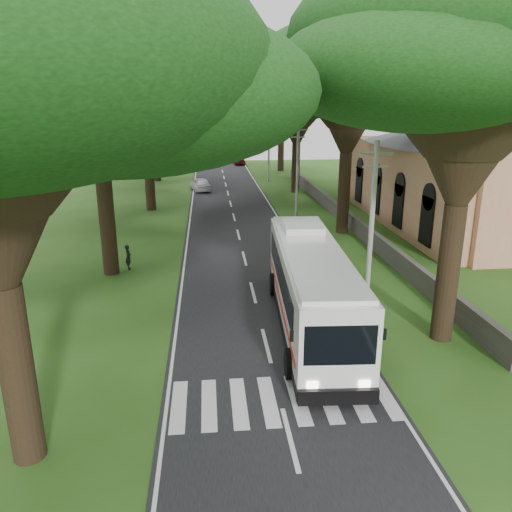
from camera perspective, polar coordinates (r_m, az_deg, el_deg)
ground at (r=19.24m, az=1.92°, el=-12.95°), size 140.00×140.00×0.00m
road at (r=42.64m, az=-2.46°, el=4.14°), size 8.00×120.00×0.04m
crosswalk at (r=17.55m, az=2.80°, el=-16.21°), size 8.00×3.00×0.01m
property_wall at (r=42.98m, az=9.72°, el=4.81°), size 0.35×50.00×1.20m
church at (r=43.28m, az=22.45°, el=9.65°), size 14.00×24.00×11.60m
pole_near at (r=24.40m, az=13.09°, el=3.79°), size 1.60×0.24×8.00m
pole_mid at (r=43.52m, az=4.75°, el=9.94°), size 1.60×0.24×8.00m
pole_far at (r=63.19m, az=1.48°, el=12.26°), size 1.60×0.24×8.00m
tree_l_mida at (r=29.08m, az=-18.04°, el=19.07°), size 13.99×13.99×14.09m
tree_l_midb at (r=46.80m, az=-12.75°, el=18.81°), size 15.16×15.16×14.58m
tree_l_far at (r=64.79m, az=-11.75°, el=18.13°), size 12.67×12.67×13.92m
tree_r_near at (r=20.99m, az=23.83°, el=21.38°), size 13.75×13.75×14.74m
tree_r_mida at (r=37.97m, az=10.76°, el=20.75°), size 13.84×13.84×15.27m
tree_r_midb at (r=55.35m, az=4.76°, el=18.17°), size 14.20×14.20×13.73m
tree_r_far at (r=73.35m, az=2.99°, el=19.99°), size 12.57×12.57×16.14m
coach_bus at (r=21.95m, az=6.26°, el=-3.29°), size 3.53×12.79×3.73m
distant_car_a at (r=56.95m, az=-6.37°, el=8.16°), size 2.71×4.68×1.50m
distant_car_c at (r=81.26m, az=-1.92°, el=10.87°), size 1.86×4.36×1.25m
pedestrian at (r=30.84m, az=-14.38°, el=-0.11°), size 0.47×0.62×1.51m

